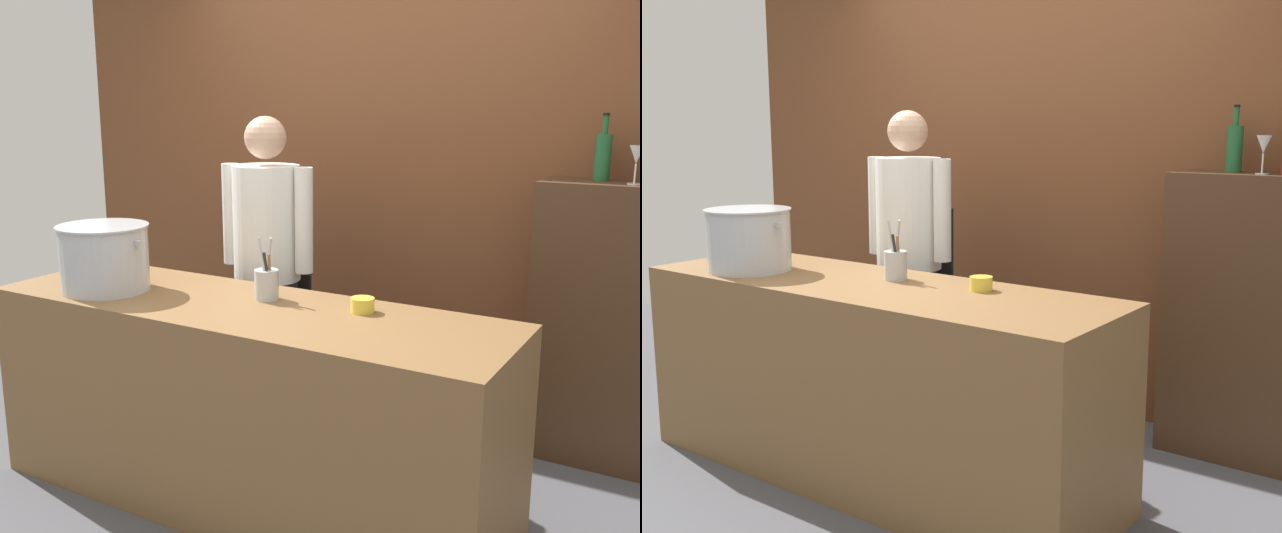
% 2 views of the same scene
% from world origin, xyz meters
% --- Properties ---
extents(ground_plane, '(8.00, 8.00, 0.00)m').
position_xyz_m(ground_plane, '(0.00, 0.00, 0.00)').
color(ground_plane, '#4C4C51').
extents(brick_back_panel, '(4.40, 0.10, 3.00)m').
position_xyz_m(brick_back_panel, '(0.00, 1.40, 1.50)').
color(brick_back_panel, brown).
rests_on(brick_back_panel, ground_plane).
extents(prep_counter, '(2.30, 0.70, 0.90)m').
position_xyz_m(prep_counter, '(0.00, 0.00, 0.45)').
color(prep_counter, brown).
rests_on(prep_counter, ground_plane).
extents(bar_cabinet, '(0.76, 0.32, 1.37)m').
position_xyz_m(bar_cabinet, '(1.30, 1.19, 0.68)').
color(bar_cabinet, '#472D1C').
rests_on(bar_cabinet, ground_plane).
extents(chef, '(0.53, 0.36, 1.66)m').
position_xyz_m(chef, '(-0.31, 0.64, 0.96)').
color(chef, black).
rests_on(chef, ground_plane).
extents(stockpot_large, '(0.46, 0.41, 0.30)m').
position_xyz_m(stockpot_large, '(-0.68, -0.11, 1.05)').
color(stockpot_large, '#B7BABF').
rests_on(stockpot_large, prep_counter).
extents(utensil_crock, '(0.10, 0.10, 0.27)m').
position_xyz_m(utensil_crock, '(0.04, 0.12, 0.97)').
color(utensil_crock, '#B7BABF').
rests_on(utensil_crock, prep_counter).
extents(butter_jar, '(0.10, 0.10, 0.06)m').
position_xyz_m(butter_jar, '(0.48, 0.16, 0.93)').
color(butter_jar, yellow).
rests_on(butter_jar, prep_counter).
extents(wine_bottle_green, '(0.07, 0.07, 0.31)m').
position_xyz_m(wine_bottle_green, '(1.17, 1.23, 1.48)').
color(wine_bottle_green, '#1E592D').
rests_on(wine_bottle_green, bar_cabinet).
extents(wine_glass_tall, '(0.07, 0.07, 0.17)m').
position_xyz_m(wine_glass_tall, '(1.33, 1.13, 1.49)').
color(wine_glass_tall, silver).
rests_on(wine_glass_tall, bar_cabinet).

